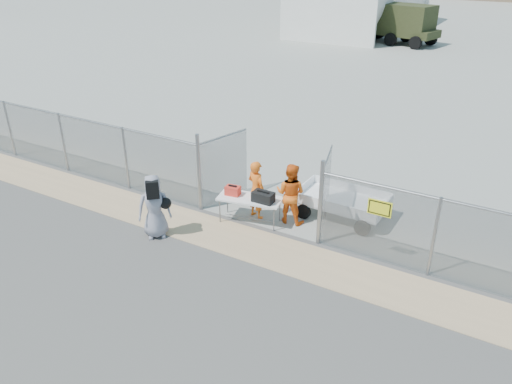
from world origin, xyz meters
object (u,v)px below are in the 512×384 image
Objects in this scene: security_worker_left at (256,190)px; utility_trailer at (342,204)px; folding_table at (250,210)px; visitor at (154,206)px; security_worker_right at (290,194)px.

security_worker_left reaches higher than utility_trailer.
visitor is at bearing -145.29° from folding_table.
folding_table is 0.63m from security_worker_left.
utility_trailer is (1.23, 1.11, -0.52)m from security_worker_right.
visitor is (-1.90, -2.02, 0.54)m from folding_table.
folding_table is 2.83m from visitor.
security_worker_right is at bearing 18.64° from folding_table.
security_worker_left is 0.98× the size of visitor.
utility_trailer is at bearing 25.20° from folding_table.
security_worker_right is (1.01, 0.26, 0.02)m from security_worker_left.
security_worker_right is 0.54× the size of utility_trailer.
security_worker_left is 0.53× the size of utility_trailer.
utility_trailer reaches higher than folding_table.
security_worker_right is (1.03, 0.61, 0.53)m from folding_table.
security_worker_left is 2.67m from utility_trailer.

